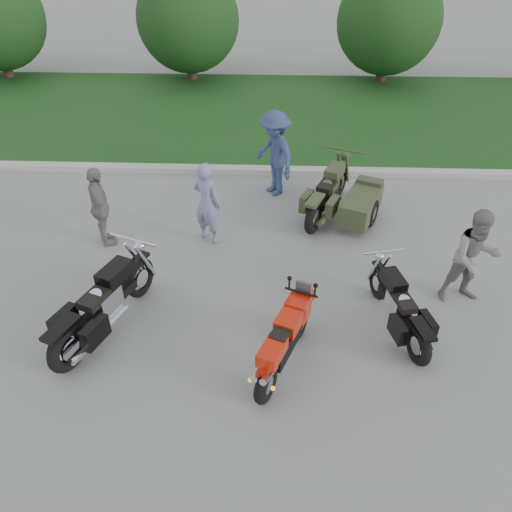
{
  "coord_description": "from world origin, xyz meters",
  "views": [
    {
      "loc": [
        0.15,
        -5.46,
        5.66
      ],
      "look_at": [
        -0.12,
        1.29,
        0.8
      ],
      "focal_mm": 35.0,
      "sensor_mm": 36.0,
      "label": 1
    }
  ],
  "objects_px": {
    "sportbike_red": "(284,341)",
    "person_back": "(100,207)",
    "person_grey": "(474,258)",
    "cruiser_left": "(102,308)",
    "cruiser_right": "(401,310)",
    "cruiser_sidecar": "(346,201)",
    "person_stripe": "(207,203)",
    "person_denim": "(275,154)"
  },
  "relations": [
    {
      "from": "cruiser_sidecar",
      "to": "person_stripe",
      "type": "relative_size",
      "value": 1.4
    },
    {
      "from": "cruiser_right",
      "to": "person_denim",
      "type": "xyz_separation_m",
      "value": [
        -2.03,
        4.53,
        0.56
      ]
    },
    {
      "from": "cruiser_sidecar",
      "to": "person_denim",
      "type": "relative_size",
      "value": 1.2
    },
    {
      "from": "cruiser_sidecar",
      "to": "cruiser_left",
      "type": "bearing_deg",
      "value": -115.72
    },
    {
      "from": "sportbike_red",
      "to": "cruiser_right",
      "type": "height_order",
      "value": "sportbike_red"
    },
    {
      "from": "person_back",
      "to": "person_stripe",
      "type": "bearing_deg",
      "value": -110.21
    },
    {
      "from": "person_stripe",
      "to": "person_grey",
      "type": "distance_m",
      "value": 4.89
    },
    {
      "from": "cruiser_left",
      "to": "person_back",
      "type": "relative_size",
      "value": 1.48
    },
    {
      "from": "cruiser_left",
      "to": "cruiser_sidecar",
      "type": "relative_size",
      "value": 1.03
    },
    {
      "from": "cruiser_left",
      "to": "cruiser_right",
      "type": "distance_m",
      "value": 4.66
    },
    {
      "from": "person_stripe",
      "to": "person_back",
      "type": "relative_size",
      "value": 1.03
    },
    {
      "from": "sportbike_red",
      "to": "person_back",
      "type": "relative_size",
      "value": 1.1
    },
    {
      "from": "person_stripe",
      "to": "sportbike_red",
      "type": "bearing_deg",
      "value": 144.89
    },
    {
      "from": "cruiser_right",
      "to": "cruiser_sidecar",
      "type": "bearing_deg",
      "value": 84.5
    },
    {
      "from": "cruiser_sidecar",
      "to": "person_stripe",
      "type": "distance_m",
      "value": 2.99
    },
    {
      "from": "cruiser_sidecar",
      "to": "person_back",
      "type": "height_order",
      "value": "person_back"
    },
    {
      "from": "person_back",
      "to": "person_denim",
      "type": "bearing_deg",
      "value": -82.09
    },
    {
      "from": "sportbike_red",
      "to": "person_grey",
      "type": "xyz_separation_m",
      "value": [
        3.12,
        1.69,
        0.34
      ]
    },
    {
      "from": "person_denim",
      "to": "cruiser_right",
      "type": "bearing_deg",
      "value": -8.85
    },
    {
      "from": "cruiser_right",
      "to": "person_stripe",
      "type": "relative_size",
      "value": 1.24
    },
    {
      "from": "person_grey",
      "to": "person_denim",
      "type": "distance_m",
      "value": 4.97
    },
    {
      "from": "sportbike_red",
      "to": "person_denim",
      "type": "relative_size",
      "value": 0.92
    },
    {
      "from": "cruiser_left",
      "to": "person_denim",
      "type": "distance_m",
      "value": 5.45
    },
    {
      "from": "cruiser_sidecar",
      "to": "person_grey",
      "type": "distance_m",
      "value": 3.14
    },
    {
      "from": "person_grey",
      "to": "person_denim",
      "type": "bearing_deg",
      "value": 125.14
    },
    {
      "from": "person_denim",
      "to": "cruiser_sidecar",
      "type": "bearing_deg",
      "value": 20.49
    },
    {
      "from": "cruiser_right",
      "to": "cruiser_sidecar",
      "type": "distance_m",
      "value": 3.42
    },
    {
      "from": "person_stripe",
      "to": "cruiser_sidecar",
      "type": "bearing_deg",
      "value": -131.24
    },
    {
      "from": "sportbike_red",
      "to": "cruiser_sidecar",
      "type": "bearing_deg",
      "value": 94.72
    },
    {
      "from": "cruiser_left",
      "to": "person_stripe",
      "type": "relative_size",
      "value": 1.44
    },
    {
      "from": "person_stripe",
      "to": "person_denim",
      "type": "relative_size",
      "value": 0.86
    },
    {
      "from": "sportbike_red",
      "to": "person_grey",
      "type": "height_order",
      "value": "person_grey"
    },
    {
      "from": "cruiser_left",
      "to": "person_grey",
      "type": "bearing_deg",
      "value": 31.53
    },
    {
      "from": "cruiser_sidecar",
      "to": "sportbike_red",
      "type": "bearing_deg",
      "value": -84.34
    },
    {
      "from": "sportbike_red",
      "to": "person_grey",
      "type": "distance_m",
      "value": 3.57
    },
    {
      "from": "cruiser_left",
      "to": "cruiser_sidecar",
      "type": "bearing_deg",
      "value": 62.4
    },
    {
      "from": "cruiser_left",
      "to": "person_back",
      "type": "distance_m",
      "value": 2.62
    },
    {
      "from": "person_grey",
      "to": "person_denim",
      "type": "xyz_separation_m",
      "value": [
        -3.32,
        3.7,
        0.12
      ]
    },
    {
      "from": "cruiser_left",
      "to": "person_stripe",
      "type": "distance_m",
      "value": 3.05
    },
    {
      "from": "person_stripe",
      "to": "cruiser_left",
      "type": "bearing_deg",
      "value": 95.0
    },
    {
      "from": "sportbike_red",
      "to": "person_stripe",
      "type": "distance_m",
      "value": 3.68
    },
    {
      "from": "person_back",
      "to": "cruiser_left",
      "type": "bearing_deg",
      "value": 169.65
    }
  ]
}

